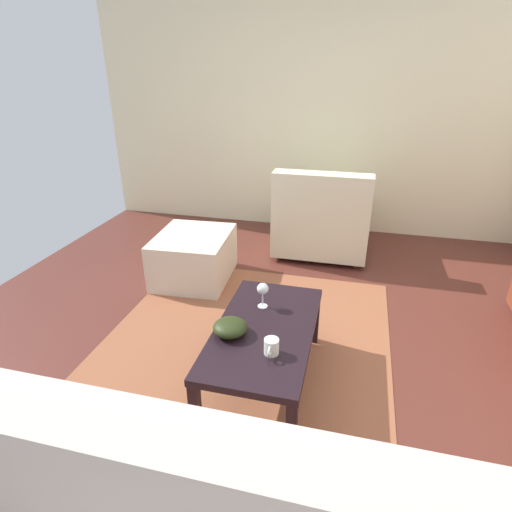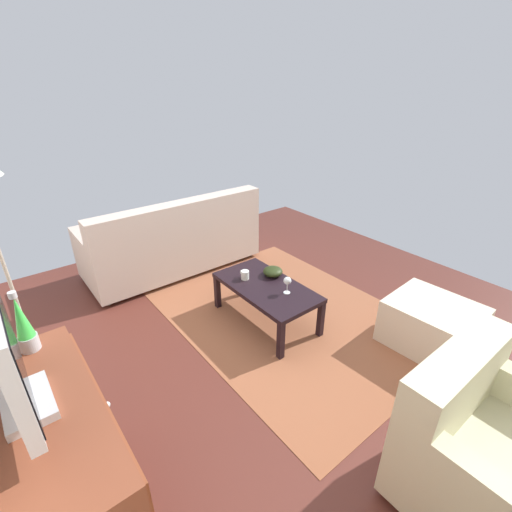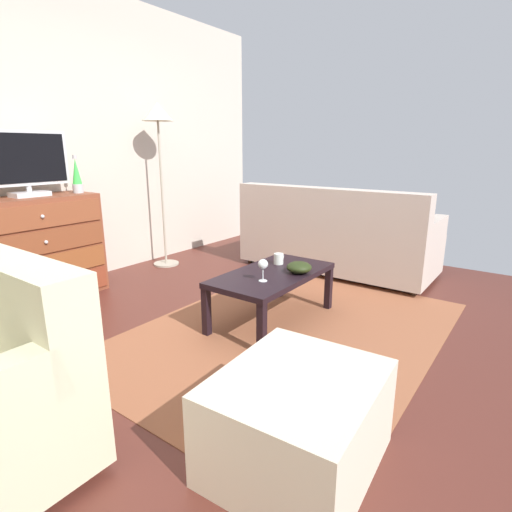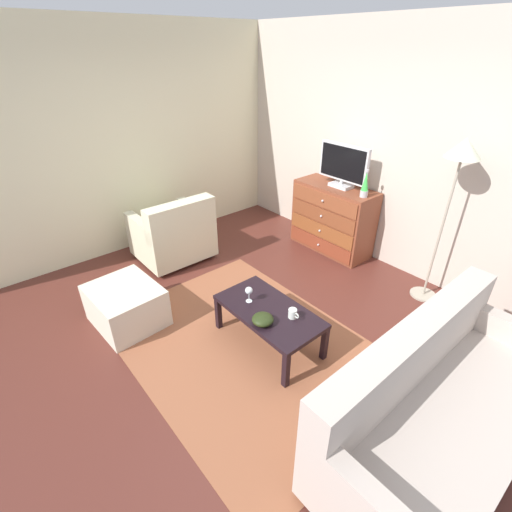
{
  "view_description": "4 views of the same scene",
  "coord_description": "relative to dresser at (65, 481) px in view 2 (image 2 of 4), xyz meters",
  "views": [
    {
      "loc": [
        2.16,
        0.43,
        1.72
      ],
      "look_at": [
        0.21,
        -0.06,
        0.78
      ],
      "focal_mm": 29.13,
      "sensor_mm": 36.0,
      "label": 1
    },
    {
      "loc": [
        -1.88,
        1.84,
        2.1
      ],
      "look_at": [
        0.38,
        0.06,
        0.67
      ],
      "focal_mm": 25.25,
      "sensor_mm": 36.0,
      "label": 2
    },
    {
      "loc": [
        -2.1,
        -1.57,
        1.28
      ],
      "look_at": [
        0.14,
        0.05,
        0.54
      ],
      "focal_mm": 28.24,
      "sensor_mm": 36.0,
      "label": 3
    },
    {
      "loc": [
        2.19,
        -1.76,
        2.47
      ],
      "look_at": [
        -0.03,
        0.12,
        0.76
      ],
      "focal_mm": 25.61,
      "sensor_mm": 36.0,
      "label": 4
    }
  ],
  "objects": [
    {
      "name": "ground_plane",
      "position": [
        0.54,
        -1.89,
        -0.47
      ],
      "size": [
        5.36,
        4.89,
        0.05
      ],
      "primitive_type": "cube",
      "color": "#54261F"
    },
    {
      "name": "area_rug",
      "position": [
        0.74,
        -2.09,
        -0.44
      ],
      "size": [
        2.6,
        1.9,
        0.01
      ],
      "primitive_type": "cube",
      "color": "brown",
      "rests_on": "ground_plane"
    },
    {
      "name": "couch_large",
      "position": [
        2.3,
        -1.69,
        -0.1
      ],
      "size": [
        0.85,
        1.99,
        0.91
      ],
      "color": "#332319",
      "rests_on": "ground_plane"
    },
    {
      "name": "bowl_decorative",
      "position": [
        0.93,
        -2.05,
        -0.02
      ],
      "size": [
        0.19,
        0.19,
        0.08
      ],
      "primitive_type": "ellipsoid",
      "color": "#232D12",
      "rests_on": "coffee_table"
    },
    {
      "name": "ottoman",
      "position": [
        -0.31,
        -2.77,
        -0.24
      ],
      "size": [
        0.73,
        0.64,
        0.4
      ],
      "primitive_type": "cube",
      "rotation": [
        0.0,
        0.0,
        0.06
      ],
      "color": "beige",
      "rests_on": "ground_plane"
    },
    {
      "name": "armchair",
      "position": [
        -1.13,
        -1.76,
        -0.1
      ],
      "size": [
        0.8,
        0.88,
        0.86
      ],
      "color": "#332319",
      "rests_on": "ground_plane"
    },
    {
      "name": "tv",
      "position": [
        0.05,
        0.02,
        0.73
      ],
      "size": [
        0.69,
        0.18,
        0.53
      ],
      "color": "silver",
      "rests_on": "dresser"
    },
    {
      "name": "lava_lamp",
      "position": [
        0.44,
        -0.04,
        0.59
      ],
      "size": [
        0.09,
        0.09,
        0.33
      ],
      "color": "#B7B7BC",
      "rests_on": "dresser"
    },
    {
      "name": "mug",
      "position": [
        1.04,
        -1.8,
        -0.01
      ],
      "size": [
        0.11,
        0.08,
        0.08
      ],
      "color": "silver",
      "rests_on": "coffee_table"
    },
    {
      "name": "dresser",
      "position": [
        0.0,
        0.0,
        0.0
      ],
      "size": [
        1.08,
        0.49,
        0.89
      ],
      "color": "brown",
      "rests_on": "ground_plane"
    },
    {
      "name": "coffee_table",
      "position": [
        0.83,
        -1.88,
        -0.1
      ],
      "size": [
        1.01,
        0.53,
        0.39
      ],
      "color": "black",
      "rests_on": "ground_plane"
    },
    {
      "name": "wine_glass",
      "position": [
        0.62,
        -1.94,
        0.06
      ],
      "size": [
        0.07,
        0.07,
        0.16
      ],
      "color": "silver",
      "rests_on": "coffee_table"
    }
  ]
}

